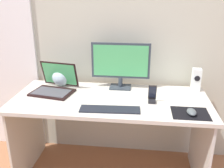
% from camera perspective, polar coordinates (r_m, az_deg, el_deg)
% --- Properties ---
extents(wall_back, '(6.00, 0.04, 2.50)m').
position_cam_1_polar(wall_back, '(2.21, 0.92, 13.82)').
color(wall_back, '#B8BAA3').
rests_on(wall_back, ground_plane).
extents(desk, '(1.52, 0.66, 0.72)m').
position_cam_1_polar(desk, '(2.02, -0.37, -6.87)').
color(desk, beige).
rests_on(desk, ground_plane).
extents(monitor, '(0.49, 0.14, 0.39)m').
position_cam_1_polar(monitor, '(2.11, 1.96, 4.61)').
color(monitor, '#313B43').
rests_on(monitor, desk).
extents(speaker_right, '(0.07, 0.07, 0.19)m').
position_cam_1_polar(speaker_right, '(2.19, 18.48, 0.91)').
color(speaker_right, white).
rests_on(speaker_right, desk).
extents(laptop, '(0.37, 0.34, 0.23)m').
position_cam_1_polar(laptop, '(2.13, -12.83, -0.44)').
color(laptop, black).
rests_on(laptop, desk).
extents(fishbowl, '(0.17, 0.17, 0.17)m').
position_cam_1_polar(fishbowl, '(2.25, -11.29, 1.70)').
color(fishbowl, silver).
rests_on(fishbowl, desk).
extents(keyboard_external, '(0.43, 0.13, 0.01)m').
position_cam_1_polar(keyboard_external, '(1.77, -0.49, -5.76)').
color(keyboard_external, black).
rests_on(keyboard_external, desk).
extents(mousepad, '(0.25, 0.20, 0.00)m').
position_cam_1_polar(mousepad, '(1.81, 17.27, -6.34)').
color(mousepad, black).
rests_on(mousepad, desk).
extents(mouse, '(0.07, 0.10, 0.04)m').
position_cam_1_polar(mouse, '(1.78, 17.55, -6.05)').
color(mouse, '#4E5758').
rests_on(mouse, mousepad).
extents(phone_in_dock, '(0.06, 0.06, 0.14)m').
position_cam_1_polar(phone_in_dock, '(1.90, 9.06, -2.76)').
color(phone_in_dock, black).
rests_on(phone_in_dock, desk).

